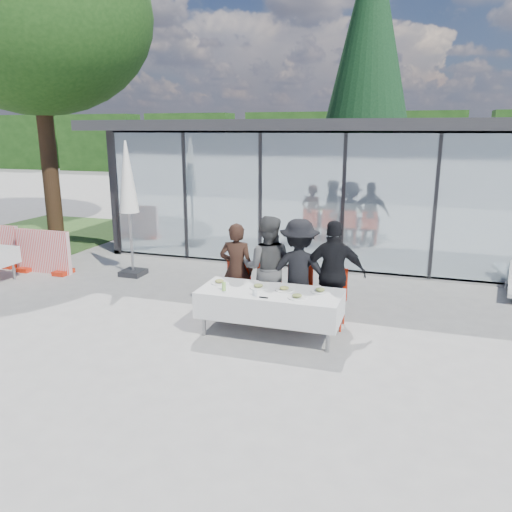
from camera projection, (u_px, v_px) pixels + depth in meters
The scene contains 24 objects.
ground at pixel (240, 333), 8.15m from camera, with size 90.00×90.00×0.00m, color #9C9994.
pavilion at pixel (398, 168), 14.55m from camera, with size 14.80×8.80×3.44m.
treeline at pixel (350, 145), 34.03m from camera, with size 62.50×2.00×4.40m.
dining_table at pixel (270, 303), 7.93m from camera, with size 2.26×0.96×0.75m.
diner_a at pixel (237, 269), 8.78m from camera, with size 0.61×0.61×1.66m, color #301D15.
diner_chair_a at pixel (237, 285), 8.87m from camera, with size 0.44×0.44×0.97m.
diner_b at pixel (267, 268), 8.59m from camera, with size 0.88×0.88×1.82m, color #4A4A4A.
diner_chair_b at pixel (268, 288), 8.70m from camera, with size 0.44×0.44×0.97m.
diner_c at pixel (299, 271), 8.43m from camera, with size 1.16×1.16×1.79m, color black.
diner_chair_c at pixel (299, 291), 8.53m from camera, with size 0.44×0.44×0.97m.
diner_d at pixel (334, 274), 8.25m from camera, with size 1.05×1.05×1.80m, color black.
diner_chair_d at pixel (333, 295), 8.36m from camera, with size 0.44×0.44×0.97m.
plate_a at pixel (219, 282), 8.26m from camera, with size 0.29×0.29×0.07m.
plate_b at pixel (258, 286), 8.01m from camera, with size 0.29×0.29×0.07m.
plate_c at pixel (284, 289), 7.89m from camera, with size 0.29×0.29×0.07m.
plate_d at pixel (320, 291), 7.81m from camera, with size 0.29×0.29×0.07m.
plate_extra at pixel (297, 297), 7.53m from camera, with size 0.29×0.29×0.07m.
juice_bottle at pixel (224, 286), 7.87m from camera, with size 0.06×0.06×0.14m, color #84BD4F.
drinking_glasses at pixel (255, 292), 7.63m from camera, with size 0.07×0.07×0.10m.
folded_eyeglasses at pixel (264, 297), 7.54m from camera, with size 0.14×0.03×0.01m, color black.
market_umbrella at pixel (128, 187), 10.88m from camera, with size 0.50×0.50×3.00m.
deciduous_tree at pixel (35, 15), 14.62m from camera, with size 7.04×6.40×9.38m.
conifer_tree at pixel (369, 53), 18.52m from camera, with size 4.00×4.00×10.50m.
grass_patch at pixel (56, 231), 16.21m from camera, with size 5.00×5.00×0.02m, color #385926.
Camera 1 is at (2.58, -7.14, 3.22)m, focal length 35.00 mm.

